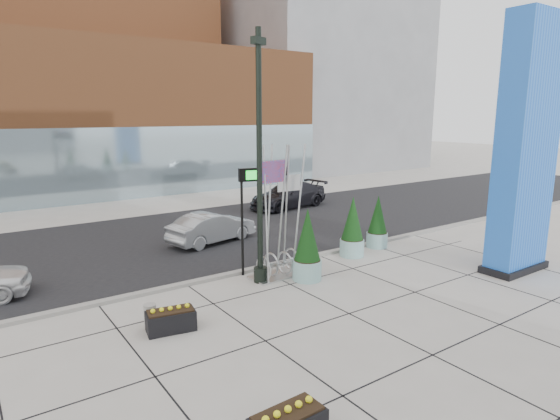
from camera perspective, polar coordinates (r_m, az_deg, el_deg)
ground at (r=14.58m, az=2.74°, el=-12.12°), size 160.00×160.00×0.00m
street_asphalt at (r=22.88m, az=-12.77°, el=-3.52°), size 80.00×12.00×0.02m
curb_edge at (r=17.67m, az=-5.27°, el=-7.62°), size 80.00×0.30×0.12m
tower_podium at (r=38.65m, az=-21.54°, el=10.27°), size 34.00×10.00×11.00m
tower_glass_front at (r=34.18m, az=-19.24°, el=5.31°), size 34.00×0.60×5.00m
building_grey_parking at (r=54.67m, az=3.98°, el=14.86°), size 20.00×18.00×18.00m
blue_pylon at (r=19.37m, az=27.78°, el=6.32°), size 2.81×1.25×9.37m
lamp_post at (r=16.02m, az=-2.50°, el=3.19°), size 0.59×0.47×8.61m
public_art_sculpture at (r=17.10m, az=-0.19°, el=-3.97°), size 2.19×1.18×4.85m
concrete_bollard at (r=13.88m, az=-15.54°, el=-12.31°), size 0.35×0.35×0.67m
overhead_street_sign at (r=17.12m, az=-2.76°, el=3.33°), size 1.86×0.57×3.97m
round_planter_east at (r=21.30m, az=11.81°, el=-1.54°), size 0.94×0.94×2.35m
round_planter_mid at (r=19.75m, az=8.82°, el=-2.19°), size 1.02×1.02×2.54m
round_planter_west at (r=16.74m, az=3.35°, el=-4.46°), size 1.05×1.05×2.62m
box_planter_north at (r=13.53m, az=-13.17°, el=-12.85°), size 1.41×0.88×0.72m
car_silver_mid at (r=21.88m, az=-8.29°, el=-2.16°), size 4.49×2.40×1.41m
car_dark_east at (r=29.80m, az=1.05°, el=1.79°), size 5.68×2.93×1.58m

